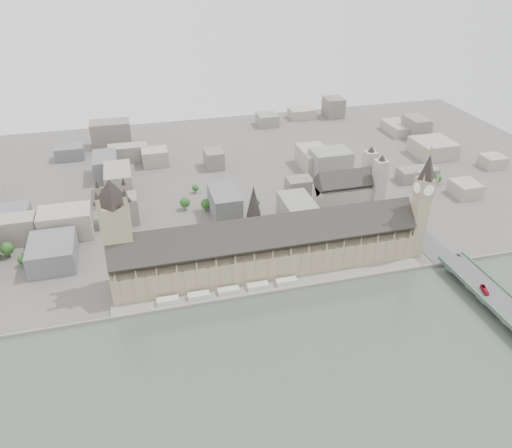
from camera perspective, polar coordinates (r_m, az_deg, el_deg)
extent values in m
plane|color=#595651|center=(431.51, 1.91, -6.66)|extent=(900.00, 900.00, 0.00)
plane|color=#455147|center=(323.35, 11.01, -23.76)|extent=(600.00, 600.00, 0.00)
cube|color=slate|center=(419.23, 2.50, -7.68)|extent=(600.00, 1.50, 3.00)
cube|color=slate|center=(425.20, 2.20, -7.14)|extent=(270.00, 15.00, 2.00)
cube|color=silver|center=(411.45, -10.04, -8.61)|extent=(18.00, 7.00, 4.00)
cube|color=silver|center=(412.95, -6.57, -8.13)|extent=(18.00, 7.00, 4.00)
cube|color=silver|center=(415.94, -3.14, -7.62)|extent=(18.00, 7.00, 4.00)
cube|color=silver|center=(420.40, 0.21, -7.09)|extent=(18.00, 7.00, 4.00)
cube|color=silver|center=(426.29, 3.48, -6.56)|extent=(18.00, 7.00, 4.00)
cube|color=tan|center=(439.87, 1.19, -3.85)|extent=(265.00, 40.00, 25.00)
cube|color=#2B2926|center=(427.64, 1.23, -1.34)|extent=(265.00, 40.73, 40.73)
cube|color=tan|center=(472.97, 17.93, -0.19)|extent=(12.00, 12.00, 62.00)
cube|color=gray|center=(455.48, 18.69, 4.04)|extent=(14.00, 14.00, 16.00)
cylinder|color=white|center=(459.31, 19.45, 4.13)|extent=(0.60, 10.00, 10.00)
cylinder|color=white|center=(451.72, 17.92, 3.96)|extent=(0.60, 10.00, 10.00)
cylinder|color=white|center=(460.84, 18.24, 4.43)|extent=(10.00, 0.60, 10.00)
cylinder|color=white|center=(450.16, 19.16, 3.64)|extent=(10.00, 0.60, 10.00)
cone|color=black|center=(447.94, 19.09, 6.22)|extent=(17.00, 17.00, 22.00)
cylinder|color=gold|center=(442.82, 19.39, 7.87)|extent=(1.00, 1.00, 6.00)
sphere|color=gold|center=(441.61, 19.47, 8.29)|extent=(2.00, 2.00, 2.00)
cone|color=gray|center=(458.99, 19.21, 5.81)|extent=(2.40, 2.40, 8.00)
cone|color=gray|center=(452.14, 17.82, 5.69)|extent=(2.40, 2.40, 8.00)
cone|color=gray|center=(449.32, 20.07, 5.13)|extent=(2.40, 2.40, 8.00)
cone|color=gray|center=(442.32, 18.66, 4.99)|extent=(2.40, 2.40, 8.00)
cube|color=tan|center=(418.21, -15.31, -2.54)|extent=(23.00, 23.00, 80.00)
cone|color=black|center=(394.37, -16.28, 3.59)|extent=(30.00, 30.00, 20.00)
cylinder|color=gray|center=(426.25, -0.28, -0.21)|extent=(12.00, 12.00, 20.00)
cone|color=black|center=(414.62, -0.28, 2.66)|extent=(13.00, 13.00, 28.00)
cube|color=#474749|center=(439.13, 26.45, -8.82)|extent=(25.00, 325.00, 10.25)
cube|color=#9B968B|center=(530.92, 9.93, 2.63)|extent=(60.00, 28.00, 34.00)
cube|color=#2B2926|center=(521.27, 10.14, 4.77)|extent=(60.00, 28.28, 28.28)
cube|color=#9B968B|center=(547.24, 12.64, 4.96)|extent=(12.00, 12.00, 64.00)
cube|color=#9B968B|center=(528.28, 13.77, 3.86)|extent=(12.00, 12.00, 64.00)
imported|color=red|center=(443.19, 24.66, -6.84)|extent=(6.09, 12.28, 3.34)
imported|color=gray|center=(481.43, 22.18, -3.30)|extent=(3.60, 4.96, 1.33)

